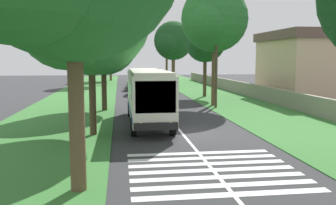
% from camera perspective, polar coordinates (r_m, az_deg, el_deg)
% --- Properties ---
extents(ground, '(160.00, 160.00, 0.00)m').
position_cam_1_polar(ground, '(22.20, 2.19, -4.81)').
color(ground, '#333335').
extents(grass_verge_left, '(120.00, 8.00, 0.04)m').
position_cam_1_polar(grass_verge_left, '(36.97, -14.49, -0.29)').
color(grass_verge_left, '#387533').
rests_on(grass_verge_left, ground).
extents(grass_verge_right, '(120.00, 8.00, 0.04)m').
position_cam_1_polar(grass_verge_right, '(38.58, 10.46, 0.11)').
color(grass_verge_right, '#387533').
rests_on(grass_verge_right, ground).
extents(centre_line, '(110.00, 0.16, 0.01)m').
position_cam_1_polar(centre_line, '(36.89, -1.75, -0.11)').
color(centre_line, silver).
rests_on(centre_line, ground).
extents(coach_bus, '(11.16, 2.62, 3.73)m').
position_cam_1_polar(coach_bus, '(25.00, -3.17, 1.48)').
color(coach_bus, silver).
rests_on(coach_bus, ground).
extents(zebra_crossing, '(5.85, 6.80, 0.01)m').
position_cam_1_polar(zebra_crossing, '(15.14, 7.05, -10.45)').
color(zebra_crossing, silver).
rests_on(zebra_crossing, ground).
extents(trailing_car_0, '(4.30, 1.78, 1.43)m').
position_cam_1_polar(trailing_car_0, '(45.15, -5.07, 1.99)').
color(trailing_car_0, navy).
rests_on(trailing_car_0, ground).
extents(trailing_car_1, '(4.30, 1.78, 1.43)m').
position_cam_1_polar(trailing_car_1, '(52.04, -5.52, 2.63)').
color(trailing_car_1, black).
rests_on(trailing_car_1, ground).
extents(trailing_car_2, '(4.30, 1.78, 1.43)m').
position_cam_1_polar(trailing_car_2, '(57.51, -5.37, 3.04)').
color(trailing_car_2, gold).
rests_on(trailing_car_2, ground).
extents(trailing_minibus_0, '(6.00, 2.14, 2.53)m').
position_cam_1_polar(trailing_minibus_0, '(67.93, -3.05, 4.39)').
color(trailing_minibus_0, '#CC4C33').
rests_on(trailing_minibus_0, ground).
extents(roadside_tree_left_0, '(7.55, 6.12, 9.16)m').
position_cam_1_polar(roadside_tree_left_0, '(31.99, -10.39, 9.37)').
color(roadside_tree_left_0, '#3D2D1E').
rests_on(roadside_tree_left_0, grass_verge_left).
extents(roadside_tree_left_1, '(7.27, 6.12, 11.30)m').
position_cam_1_polar(roadside_tree_left_1, '(63.44, -10.09, 10.04)').
color(roadside_tree_left_1, '#3D2D1E').
rests_on(roadside_tree_left_1, grass_verge_left).
extents(roadside_tree_left_2, '(7.75, 6.45, 10.50)m').
position_cam_1_polar(roadside_tree_left_2, '(75.19, -9.22, 8.82)').
color(roadside_tree_left_2, brown).
rests_on(roadside_tree_left_2, grass_verge_left).
extents(roadside_tree_left_3, '(9.03, 7.19, 10.50)m').
position_cam_1_polar(roadside_tree_left_3, '(21.76, -12.69, 12.76)').
color(roadside_tree_left_3, '#4C3826').
rests_on(roadside_tree_left_3, grass_verge_left).
extents(roadside_tree_right_0, '(7.82, 6.61, 10.80)m').
position_cam_1_polar(roadside_tree_right_0, '(62.67, 0.69, 9.50)').
color(roadside_tree_right_0, brown).
rests_on(roadside_tree_right_0, grass_verge_right).
extents(roadside_tree_right_2, '(7.11, 6.31, 11.36)m').
position_cam_1_polar(roadside_tree_right_2, '(35.40, 7.06, 12.67)').
color(roadside_tree_right_2, brown).
rests_on(roadside_tree_right_2, grass_verge_right).
extents(roadside_tree_right_3, '(5.79, 4.81, 9.98)m').
position_cam_1_polar(roadside_tree_right_3, '(73.60, -0.30, 9.19)').
color(roadside_tree_right_3, brown).
rests_on(roadside_tree_right_3, grass_verge_right).
extents(roadside_tree_right_4, '(5.57, 4.67, 8.68)m').
position_cam_1_polar(roadside_tree_right_4, '(43.08, 5.67, 9.18)').
color(roadside_tree_right_4, '#4C3826').
rests_on(roadside_tree_right_4, grass_verge_right).
extents(utility_pole, '(0.24, 1.40, 7.81)m').
position_cam_1_polar(utility_pole, '(33.47, 7.57, 6.12)').
color(utility_pole, '#473828').
rests_on(utility_pole, grass_verge_right).
extents(roadside_wall, '(70.00, 0.40, 1.53)m').
position_cam_1_polar(roadside_wall, '(44.31, 12.68, 1.94)').
color(roadside_wall, gray).
rests_on(roadside_wall, grass_verge_right).
extents(roadside_building, '(11.67, 8.93, 7.66)m').
position_cam_1_polar(roadside_building, '(45.94, 20.93, 5.68)').
color(roadside_building, beige).
rests_on(roadside_building, ground).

